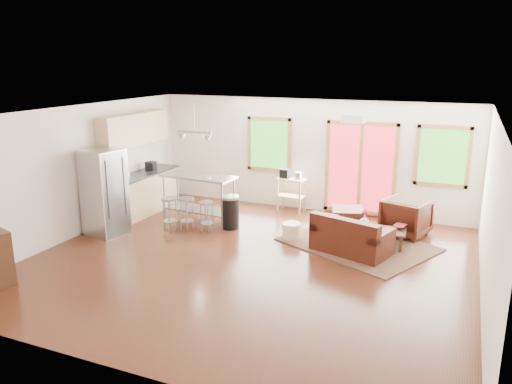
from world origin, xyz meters
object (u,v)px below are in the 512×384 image
at_px(armchair, 406,215).
at_px(kitchen_cart, 291,183).
at_px(rug, 358,244).
at_px(coffee_table, 381,232).
at_px(island, 199,190).
at_px(loveseat, 351,238).
at_px(ottoman, 347,219).
at_px(refrigerator, 105,193).

distance_m(armchair, kitchen_cart, 2.80).
xyz_separation_m(rug, coffee_table, (0.42, 0.06, 0.30)).
height_order(armchair, island, island).
bearing_deg(armchair, island, 28.37).
relative_size(coffee_table, kitchen_cart, 0.93).
relative_size(loveseat, island, 0.91).
bearing_deg(armchair, ottoman, 18.86).
distance_m(coffee_table, armchair, 0.93).
bearing_deg(armchair, kitchen_cart, 3.26).
height_order(rug, armchair, armchair).
bearing_deg(rug, ottoman, 114.94).
bearing_deg(refrigerator, loveseat, 20.41).
height_order(loveseat, refrigerator, refrigerator).
bearing_deg(rug, coffee_table, 8.14).
bearing_deg(ottoman, island, -165.64).
relative_size(rug, armchair, 3.06).
height_order(rug, loveseat, loveseat).
relative_size(ottoman, kitchen_cart, 0.65).
bearing_deg(island, ottoman, 14.36).
distance_m(loveseat, coffee_table, 0.72).
xyz_separation_m(armchair, island, (-4.30, -0.83, 0.29)).
bearing_deg(coffee_table, loveseat, -130.50).
relative_size(refrigerator, island, 1.04).
xyz_separation_m(loveseat, kitchen_cart, (-1.89, 2.09, 0.39)).
bearing_deg(loveseat, coffee_table, 66.69).
height_order(armchair, ottoman, armchair).
xyz_separation_m(rug, island, (-3.53, 0.09, 0.70)).
height_order(island, kitchen_cart, island).
bearing_deg(loveseat, armchair, 77.10).
bearing_deg(coffee_table, island, 179.56).
bearing_deg(island, kitchen_cart, 43.50).
relative_size(ottoman, island, 0.39).
relative_size(refrigerator, kitchen_cart, 1.76).
distance_m(coffee_table, kitchen_cart, 2.84).
height_order(loveseat, kitchen_cart, kitchen_cart).
xyz_separation_m(refrigerator, kitchen_cart, (2.91, 2.97, -0.19)).
height_order(armchair, kitchen_cart, kitchen_cart).
height_order(loveseat, island, island).
xyz_separation_m(coffee_table, kitchen_cart, (-2.36, 1.54, 0.37)).
xyz_separation_m(armchair, ottoman, (-1.18, -0.03, -0.21)).
distance_m(armchair, island, 4.39).
xyz_separation_m(coffee_table, island, (-3.95, 0.03, 0.40)).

